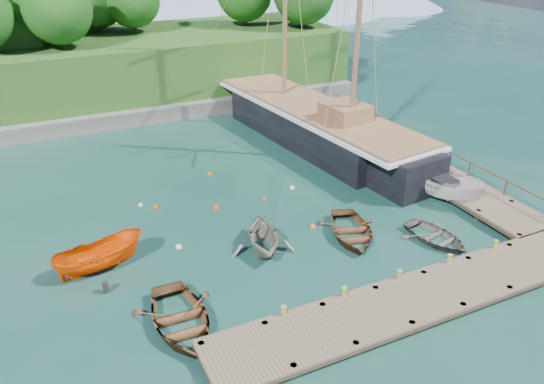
{
  "coord_description": "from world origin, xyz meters",
  "views": [
    {
      "loc": [
        -11.95,
        -20.74,
        15.44
      ],
      "look_at": [
        -0.75,
        2.92,
        2.0
      ],
      "focal_mm": 35.0,
      "sensor_mm": 36.0,
      "label": 1
    }
  ],
  "objects_px": {
    "rowboat_0": "(181,327)",
    "schooner": "(314,127)",
    "rowboat_3": "(435,241)",
    "cabin_boat_white": "(440,199)",
    "rowboat_2": "(351,237)",
    "motorboat_orange": "(101,269)",
    "rowboat_1": "(263,250)"
  },
  "relations": [
    {
      "from": "motorboat_orange",
      "to": "cabin_boat_white",
      "type": "xyz_separation_m",
      "value": [
        20.36,
        -1.35,
        0.0
      ]
    },
    {
      "from": "rowboat_0",
      "to": "rowboat_1",
      "type": "distance_m",
      "value": 6.87
    },
    {
      "from": "rowboat_2",
      "to": "rowboat_3",
      "type": "relative_size",
      "value": 1.19
    },
    {
      "from": "rowboat_2",
      "to": "cabin_boat_white",
      "type": "relative_size",
      "value": 0.87
    },
    {
      "from": "rowboat_0",
      "to": "motorboat_orange",
      "type": "distance_m",
      "value": 6.21
    },
    {
      "from": "rowboat_1",
      "to": "cabin_boat_white",
      "type": "height_order",
      "value": "rowboat_1"
    },
    {
      "from": "motorboat_orange",
      "to": "schooner",
      "type": "xyz_separation_m",
      "value": [
        17.97,
        10.42,
        1.22
      ]
    },
    {
      "from": "rowboat_1",
      "to": "schooner",
      "type": "height_order",
      "value": "schooner"
    },
    {
      "from": "rowboat_2",
      "to": "motorboat_orange",
      "type": "height_order",
      "value": "motorboat_orange"
    },
    {
      "from": "rowboat_1",
      "to": "schooner",
      "type": "xyz_separation_m",
      "value": [
        9.96,
        12.25,
        1.22
      ]
    },
    {
      "from": "rowboat_0",
      "to": "schooner",
      "type": "bearing_deg",
      "value": 47.68
    },
    {
      "from": "rowboat_2",
      "to": "schooner",
      "type": "bearing_deg",
      "value": 87.75
    },
    {
      "from": "motorboat_orange",
      "to": "rowboat_2",
      "type": "bearing_deg",
      "value": -112.16
    },
    {
      "from": "motorboat_orange",
      "to": "cabin_boat_white",
      "type": "distance_m",
      "value": 20.41
    },
    {
      "from": "rowboat_0",
      "to": "cabin_boat_white",
      "type": "bearing_deg",
      "value": 15.4
    },
    {
      "from": "rowboat_0",
      "to": "schooner",
      "type": "xyz_separation_m",
      "value": [
        15.61,
        16.17,
        1.22
      ]
    },
    {
      "from": "rowboat_1",
      "to": "rowboat_2",
      "type": "distance_m",
      "value": 4.96
    },
    {
      "from": "cabin_boat_white",
      "to": "rowboat_3",
      "type": "bearing_deg",
      "value": -154.65
    },
    {
      "from": "cabin_boat_white",
      "to": "rowboat_2",
      "type": "bearing_deg",
      "value": 169.62
    },
    {
      "from": "rowboat_3",
      "to": "cabin_boat_white",
      "type": "bearing_deg",
      "value": 36.29
    },
    {
      "from": "cabin_boat_white",
      "to": "rowboat_1",
      "type": "bearing_deg",
      "value": 161.5
    },
    {
      "from": "rowboat_0",
      "to": "rowboat_3",
      "type": "height_order",
      "value": "rowboat_0"
    },
    {
      "from": "rowboat_2",
      "to": "motorboat_orange",
      "type": "distance_m",
      "value": 13.17
    },
    {
      "from": "rowboat_1",
      "to": "motorboat_orange",
      "type": "xyz_separation_m",
      "value": [
        -8.0,
        1.83,
        0.0
      ]
    },
    {
      "from": "rowboat_0",
      "to": "schooner",
      "type": "height_order",
      "value": "schooner"
    },
    {
      "from": "rowboat_3",
      "to": "motorboat_orange",
      "type": "relative_size",
      "value": 0.85
    },
    {
      "from": "rowboat_0",
      "to": "rowboat_1",
      "type": "relative_size",
      "value": 1.28
    },
    {
      "from": "rowboat_1",
      "to": "schooner",
      "type": "distance_m",
      "value": 15.84
    },
    {
      "from": "rowboat_0",
      "to": "rowboat_2",
      "type": "distance_m",
      "value": 10.95
    },
    {
      "from": "rowboat_1",
      "to": "motorboat_orange",
      "type": "bearing_deg",
      "value": -178.85
    },
    {
      "from": "rowboat_3",
      "to": "schooner",
      "type": "relative_size",
      "value": 0.13
    },
    {
      "from": "motorboat_orange",
      "to": "cabin_boat_white",
      "type": "relative_size",
      "value": 0.86
    }
  ]
}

